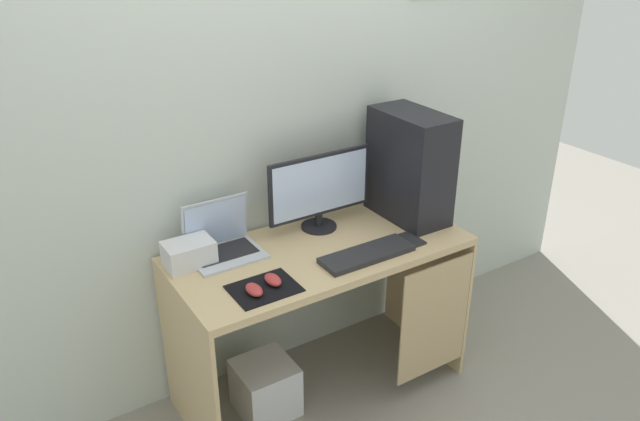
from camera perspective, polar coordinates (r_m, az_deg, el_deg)
ground_plane at (r=3.17m, az=0.00°, el=-15.76°), size 8.00×8.00×0.00m
wall_back at (r=2.80m, az=-3.79°, el=9.05°), size 4.00×0.05×2.60m
desk at (r=2.81m, az=0.45°, el=-6.43°), size 1.31×0.61×0.77m
pc_tower at (r=2.93m, az=8.25°, el=4.06°), size 0.22×0.41×0.52m
monitor at (r=2.80m, az=-0.02°, el=1.90°), size 0.52×0.17×0.36m
laptop at (r=2.69m, az=-8.94°, el=-2.97°), size 0.30×0.23×0.23m
projector at (r=2.63m, az=-11.93°, el=-3.87°), size 0.20×0.14×0.11m
keyboard at (r=2.65m, az=4.33°, el=-4.02°), size 0.42×0.14×0.02m
mousepad at (r=2.45m, az=-5.15°, el=-7.13°), size 0.26×0.20×0.00m
mouse_left at (r=2.46m, az=-4.34°, el=-6.35°), size 0.06×0.10×0.03m
mouse_right at (r=2.40m, az=-6.06°, el=-7.24°), size 0.06×0.10×0.03m
cell_phone at (r=2.81m, az=8.37°, el=-2.63°), size 0.07×0.13×0.01m
subwoofer at (r=2.98m, az=-5.01°, el=-15.91°), size 0.26×0.26×0.26m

